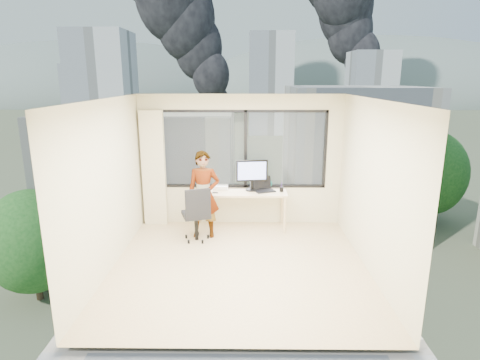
{
  "coord_description": "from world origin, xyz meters",
  "views": [
    {
      "loc": [
        0.08,
        -5.77,
        2.89
      ],
      "look_at": [
        0.0,
        1.0,
        1.15
      ],
      "focal_mm": 29.7,
      "sensor_mm": 36.0,
      "label": 1
    }
  ],
  "objects_px": {
    "person": "(204,195)",
    "game_console": "(221,187)",
    "chair": "(196,213)",
    "monitor": "(252,175)",
    "desk": "(240,210)",
    "handbag": "(266,184)",
    "laptop": "(265,185)"
  },
  "relations": [
    {
      "from": "chair",
      "to": "handbag",
      "type": "relative_size",
      "value": 4.26
    },
    {
      "from": "handbag",
      "to": "laptop",
      "type": "bearing_deg",
      "value": -106.71
    },
    {
      "from": "desk",
      "to": "chair",
      "type": "distance_m",
      "value": 1.02
    },
    {
      "from": "chair",
      "to": "monitor",
      "type": "relative_size",
      "value": 1.7
    },
    {
      "from": "desk",
      "to": "person",
      "type": "distance_m",
      "value": 0.91
    },
    {
      "from": "chair",
      "to": "monitor",
      "type": "distance_m",
      "value": 1.36
    },
    {
      "from": "game_console",
      "to": "laptop",
      "type": "bearing_deg",
      "value": -8.6
    },
    {
      "from": "chair",
      "to": "person",
      "type": "relative_size",
      "value": 0.64
    },
    {
      "from": "chair",
      "to": "person",
      "type": "bearing_deg",
      "value": 38.47
    },
    {
      "from": "person",
      "to": "monitor",
      "type": "height_order",
      "value": "person"
    },
    {
      "from": "chair",
      "to": "laptop",
      "type": "distance_m",
      "value": 1.47
    },
    {
      "from": "desk",
      "to": "handbag",
      "type": "height_order",
      "value": "handbag"
    },
    {
      "from": "person",
      "to": "game_console",
      "type": "relative_size",
      "value": 5.7
    },
    {
      "from": "game_console",
      "to": "chair",
      "type": "bearing_deg",
      "value": -113.76
    },
    {
      "from": "person",
      "to": "game_console",
      "type": "xyz_separation_m",
      "value": [
        0.28,
        0.62,
        -0.03
      ]
    },
    {
      "from": "game_console",
      "to": "handbag",
      "type": "distance_m",
      "value": 0.92
    },
    {
      "from": "laptop",
      "to": "handbag",
      "type": "bearing_deg",
      "value": 57.5
    },
    {
      "from": "desk",
      "to": "chair",
      "type": "height_order",
      "value": "chair"
    },
    {
      "from": "person",
      "to": "laptop",
      "type": "relative_size",
      "value": 4.09
    },
    {
      "from": "laptop",
      "to": "handbag",
      "type": "height_order",
      "value": "laptop"
    },
    {
      "from": "person",
      "to": "monitor",
      "type": "bearing_deg",
      "value": 29.0
    },
    {
      "from": "chair",
      "to": "handbag",
      "type": "xyz_separation_m",
      "value": [
        1.32,
        0.87,
        0.32
      ]
    },
    {
      "from": "desk",
      "to": "laptop",
      "type": "height_order",
      "value": "laptop"
    },
    {
      "from": "monitor",
      "to": "game_console",
      "type": "relative_size",
      "value": 2.16
    },
    {
      "from": "monitor",
      "to": "handbag",
      "type": "xyz_separation_m",
      "value": [
        0.3,
        0.16,
        -0.21
      ]
    },
    {
      "from": "chair",
      "to": "person",
      "type": "distance_m",
      "value": 0.37
    },
    {
      "from": "chair",
      "to": "monitor",
      "type": "height_order",
      "value": "monitor"
    },
    {
      "from": "game_console",
      "to": "person",
      "type": "bearing_deg",
      "value": -111.35
    },
    {
      "from": "game_console",
      "to": "desk",
      "type": "bearing_deg",
      "value": -23.3
    },
    {
      "from": "monitor",
      "to": "game_console",
      "type": "bearing_deg",
      "value": 163.01
    },
    {
      "from": "game_console",
      "to": "laptop",
      "type": "distance_m",
      "value": 0.89
    },
    {
      "from": "desk",
      "to": "chair",
      "type": "xyz_separation_m",
      "value": [
        -0.8,
        -0.62,
        0.15
      ]
    }
  ]
}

